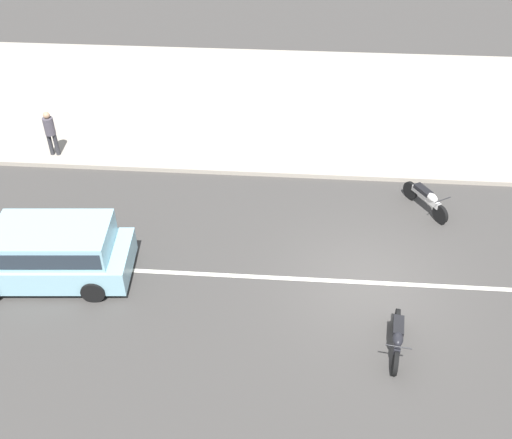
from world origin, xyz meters
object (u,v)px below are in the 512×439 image
at_px(motorcycle_0, 397,337).
at_px(pedestrian_near_clock, 50,130).
at_px(minivan_pale_blue_1, 50,251).
at_px(motorcycle_2, 426,199).

distance_m(motorcycle_0, pedestrian_near_clock, 12.88).
height_order(minivan_pale_blue_1, pedestrian_near_clock, pedestrian_near_clock).
bearing_deg(motorcycle_2, minivan_pale_blue_1, -160.36).
xyz_separation_m(motorcycle_2, pedestrian_near_clock, (-11.94, 2.03, 0.64)).
xyz_separation_m(motorcycle_0, pedestrian_near_clock, (-10.49, 7.45, 0.64)).
relative_size(motorcycle_0, motorcycle_2, 1.09).
bearing_deg(motorcycle_2, pedestrian_near_clock, 170.36).
bearing_deg(minivan_pale_blue_1, pedestrian_near_clock, 108.92).
bearing_deg(minivan_pale_blue_1, motorcycle_0, -12.17).
bearing_deg(minivan_pale_blue_1, motorcycle_2, 19.64).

